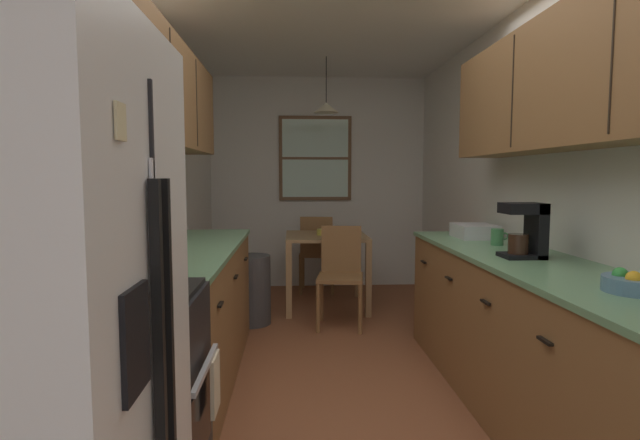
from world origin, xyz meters
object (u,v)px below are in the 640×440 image
stove_range (115,410)px  fruit_bowl (636,283)px  dining_table (326,247)px  storage_canister (152,250)px  dining_chair_far (317,250)px  dish_rack (475,231)px  dining_chair_near (341,271)px  microwave_over_range (70,88)px  refrigerator (13,392)px  coffee_maker (527,229)px  mug_by_coffeemaker (497,237)px  table_serving_bowl (326,232)px  trash_bin (251,290)px

stove_range → fruit_bowl: 2.08m
dining_table → storage_canister: bearing=-111.5°
dining_chair_far → dish_rack: (1.07, -2.09, 0.45)m
stove_range → storage_canister: bearing=90.5°
dining_table → dish_rack: bearing=-55.3°
dining_chair_near → dish_rack: dish_rack is taller
microwave_over_range → storage_canister: (0.11, 0.58, -0.67)m
refrigerator → microwave_over_range: 1.08m
coffee_maker → fruit_bowl: 0.84m
mug_by_coffeemaker → dish_rack: 0.40m
dining_table → storage_canister: 2.83m
refrigerator → dining_table: 4.02m
refrigerator → fruit_bowl: (2.00, 0.69, 0.08)m
table_serving_bowl → dining_chair_far: bearing=95.5°
refrigerator → storage_canister: size_ratio=8.66×
microwave_over_range → dish_rack: bearing=39.0°
table_serving_bowl → mug_by_coffeemaker: bearing=-61.2°
mug_by_coffeemaker → dish_rack: mug_by_coffeemaker is taller
coffee_maker → dish_rack: coffee_maker is taller
dining_chair_near → table_serving_bowl: size_ratio=4.68×
coffee_maker → mug_by_coffeemaker: (0.05, 0.50, -0.11)m
dining_table → dining_chair_near: bearing=-81.8°
dining_chair_near → storage_canister: storage_canister is taller
stove_range → trash_bin: size_ratio=1.73×
fruit_bowl → table_serving_bowl: (-1.00, 3.18, -0.15)m
storage_canister → coffee_maker: (2.00, 0.25, 0.06)m
dining_chair_near → mug_by_coffeemaker: size_ratio=7.63×
refrigerator → stove_range: refrigerator is taller
refrigerator → mug_by_coffeemaker: refrigerator is taller
microwave_over_range → stove_range: bearing=-0.0°
dining_table → table_serving_bowl: bearing=-93.1°
refrigerator → dining_table: size_ratio=2.03×
table_serving_bowl → stove_range: bearing=-107.8°
trash_bin → fruit_bowl: 3.23m
trash_bin → storage_canister: (-0.30, -2.07, 0.68)m
microwave_over_range → table_serving_bowl: microwave_over_range is taller
refrigerator → dish_rack: refrigerator is taller
dining_chair_far → mug_by_coffeemaker: mug_by_coffeemaker is taller
storage_canister → dish_rack: bearing=29.6°
dining_chair_far → fruit_bowl: fruit_bowl is taller
microwave_over_range → dining_table: 3.55m
dining_chair_far → trash_bin: 1.36m
trash_bin → dish_rack: bearing=-27.7°
coffee_maker → mug_by_coffeemaker: 0.52m
dining_table → dining_chair_near: dining_chair_near is taller
microwave_over_range → storage_canister: bearing=79.5°
dining_table → coffee_maker: size_ratio=2.72×
fruit_bowl → table_serving_bowl: size_ratio=1.27×
refrigerator → microwave_over_range: size_ratio=2.81×
coffee_maker → mug_by_coffeemaker: bearing=84.9°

